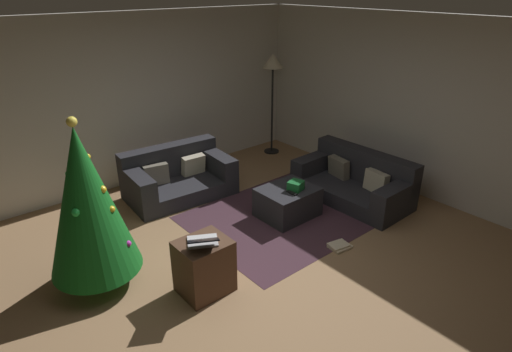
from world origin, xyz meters
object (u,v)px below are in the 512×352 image
(laptop, at_px, (203,241))
(corner_lamp, at_px, (273,69))
(side_table, at_px, (204,266))
(gift_box, at_px, (296,186))
(book_stack, at_px, (339,246))
(christmas_tree, at_px, (87,202))
(tv_remote, at_px, (292,193))
(couch_right, at_px, (356,181))
(couch_left, at_px, (177,177))
(ottoman, at_px, (288,202))

(laptop, bearing_deg, corner_lamp, 38.52)
(side_table, xyz_separation_m, laptop, (-0.03, -0.05, 0.35))
(gift_box, distance_m, book_stack, 1.02)
(christmas_tree, xyz_separation_m, corner_lamp, (4.03, 1.71, 0.58))
(gift_box, relative_size, book_stack, 0.65)
(tv_remote, relative_size, side_table, 0.27)
(couch_right, height_order, corner_lamp, corner_lamp)
(couch_right, xyz_separation_m, christmas_tree, (-3.72, 0.50, 0.72))
(gift_box, distance_m, laptop, 1.94)
(side_table, bearing_deg, gift_box, 15.33)
(couch_left, height_order, ottoman, couch_left)
(couch_left, bearing_deg, gift_box, 122.02)
(side_table, bearing_deg, couch_right, 6.54)
(christmas_tree, relative_size, corner_lamp, 1.02)
(tv_remote, distance_m, corner_lamp, 2.84)
(ottoman, bearing_deg, gift_box, -60.36)
(christmas_tree, distance_m, corner_lamp, 4.42)
(ottoman, xyz_separation_m, tv_remote, (-0.07, -0.14, 0.22))
(couch_left, xyz_separation_m, tv_remote, (0.75, -1.71, 0.14))
(couch_right, bearing_deg, gift_box, 80.49)
(ottoman, xyz_separation_m, corner_lamp, (1.47, 1.96, 1.36))
(ottoman, xyz_separation_m, christmas_tree, (-2.57, 0.25, 0.78))
(couch_left, xyz_separation_m, ottoman, (0.82, -1.57, -0.07))
(christmas_tree, xyz_separation_m, laptop, (0.77, -0.89, -0.34))
(ottoman, relative_size, laptop, 1.59)
(laptop, distance_m, corner_lamp, 4.27)
(corner_lamp, bearing_deg, tv_remote, -126.15)
(couch_left, xyz_separation_m, corner_lamp, (2.28, 0.39, 1.28))
(gift_box, bearing_deg, side_table, -164.67)
(couch_right, height_order, tv_remote, couch_right)
(ottoman, relative_size, side_table, 1.28)
(book_stack, distance_m, corner_lamp, 3.67)
(tv_remote, bearing_deg, corner_lamp, 54.48)
(gift_box, height_order, christmas_tree, christmas_tree)
(tv_remote, distance_m, laptop, 1.82)
(tv_remote, bearing_deg, gift_box, 23.73)
(corner_lamp, bearing_deg, book_stack, -117.55)
(couch_left, relative_size, corner_lamp, 0.88)
(couch_right, height_order, christmas_tree, christmas_tree)
(corner_lamp, bearing_deg, side_table, -141.80)
(gift_box, bearing_deg, corner_lamp, 55.34)
(ottoman, height_order, corner_lamp, corner_lamp)
(book_stack, bearing_deg, gift_box, 82.20)
(side_table, xyz_separation_m, corner_lamp, (3.24, 2.55, 1.27))
(tv_remote, relative_size, laptop, 0.34)
(side_table, bearing_deg, book_stack, -13.41)
(side_table, distance_m, corner_lamp, 4.31)
(christmas_tree, relative_size, laptop, 3.90)
(couch_right, distance_m, christmas_tree, 3.82)
(couch_right, distance_m, book_stack, 1.45)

